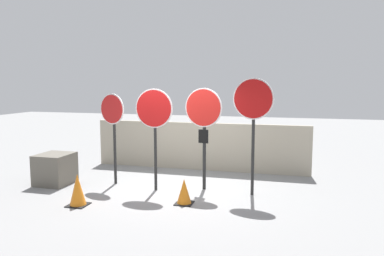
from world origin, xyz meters
TOP-DOWN VIEW (x-y plane):
  - ground_plane at (0.00, 0.00)m, footprint 40.00×40.00m
  - fence_back at (0.00, 2.22)m, footprint 6.39×0.12m
  - stop_sign_0 at (-1.68, 0.10)m, footprint 0.74×0.26m
  - stop_sign_1 at (-0.47, -0.19)m, footprint 0.92×0.14m
  - stop_sign_2 at (0.63, 0.20)m, footprint 0.91×0.20m
  - stop_sign_3 at (1.80, 0.04)m, footprint 0.92×0.19m
  - traffic_cone_0 at (-1.64, -1.63)m, footprint 0.41×0.41m
  - traffic_cone_1 at (0.48, -0.94)m, footprint 0.37×0.37m
  - storage_crate at (-3.13, -0.29)m, footprint 0.79×0.87m

SIDE VIEW (x-z plane):
  - ground_plane at x=0.00m, z-range 0.00..0.00m
  - traffic_cone_1 at x=0.48m, z-range 0.00..0.54m
  - traffic_cone_0 at x=-1.64m, z-range 0.00..0.67m
  - storage_crate at x=-3.13m, z-range 0.00..0.77m
  - fence_back at x=0.00m, z-range 0.00..1.40m
  - stop_sign_0 at x=-1.68m, z-range 0.52..2.81m
  - stop_sign_2 at x=0.63m, z-range 0.52..2.96m
  - stop_sign_1 at x=-0.47m, z-range 0.57..3.00m
  - stop_sign_3 at x=1.80m, z-range 0.63..3.30m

